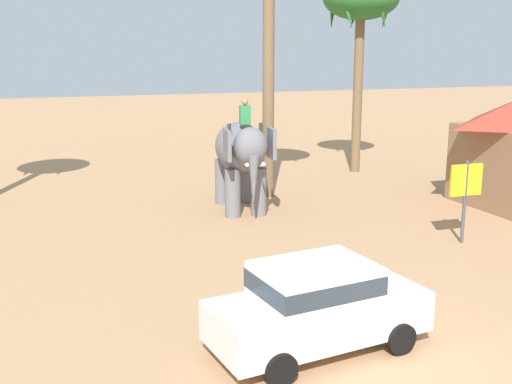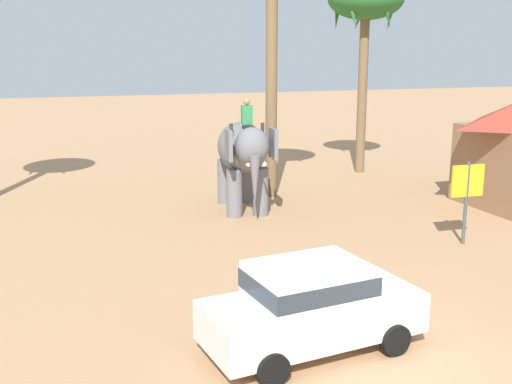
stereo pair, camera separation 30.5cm
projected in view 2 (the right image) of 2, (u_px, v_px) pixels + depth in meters
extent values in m
plane|color=tan|center=(377.00, 353.00, 11.96)|extent=(120.00, 120.00, 0.00)
cube|color=white|center=(313.00, 316.00, 11.93)|extent=(4.32, 2.33, 0.76)
cube|color=white|center=(309.00, 281.00, 11.72)|extent=(2.32, 1.87, 0.64)
cube|color=#2D3842|center=(309.00, 281.00, 11.72)|extent=(2.34, 1.90, 0.35)
cylinder|color=black|center=(344.00, 306.00, 13.30)|extent=(0.62, 0.27, 0.60)
cylinder|color=black|center=(395.00, 340.00, 11.81)|extent=(0.62, 0.27, 0.60)
cylinder|color=black|center=(232.00, 330.00, 12.22)|extent=(0.62, 0.27, 0.60)
cylinder|color=black|center=(273.00, 370.00, 10.73)|extent=(0.62, 0.27, 0.60)
ellipsoid|color=slate|center=(242.00, 147.00, 21.71)|extent=(1.83, 3.21, 1.70)
cylinder|color=slate|center=(261.00, 192.00, 21.23)|extent=(0.52, 0.52, 1.60)
cylinder|color=slate|center=(234.00, 193.00, 21.04)|extent=(0.52, 0.52, 1.60)
cylinder|color=slate|center=(249.00, 180.00, 22.99)|extent=(0.52, 0.52, 1.60)
cylinder|color=slate|center=(225.00, 181.00, 22.81)|extent=(0.52, 0.52, 1.60)
ellipsoid|color=slate|center=(252.00, 146.00, 20.09)|extent=(1.17, 1.08, 1.20)
cube|color=slate|center=(273.00, 143.00, 20.33)|extent=(0.18, 0.81, 0.96)
cube|color=slate|center=(229.00, 145.00, 20.02)|extent=(0.18, 0.81, 0.96)
cone|color=slate|center=(255.00, 180.00, 19.89)|extent=(0.39, 0.39, 1.60)
cone|color=beige|center=(263.00, 164.00, 19.88)|extent=(0.16, 0.57, 0.21)
cone|color=beige|center=(246.00, 165.00, 19.77)|extent=(0.16, 0.57, 0.21)
cube|color=#338C4C|center=(247.00, 115.00, 20.62)|extent=(0.36, 0.26, 0.60)
sphere|color=#A87A56|center=(247.00, 102.00, 20.52)|extent=(0.22, 0.22, 0.22)
cylinder|color=#333338|center=(263.00, 131.00, 20.86)|extent=(0.12, 0.12, 0.55)
cylinder|color=#333338|center=(231.00, 132.00, 20.64)|extent=(0.12, 0.12, 0.55)
cylinder|color=brown|center=(271.00, 79.00, 23.10)|extent=(0.42, 0.42, 8.65)
cylinder|color=brown|center=(362.00, 90.00, 27.67)|extent=(0.41, 0.41, 7.21)
cone|color=#286B2D|center=(391.00, 11.00, 27.25)|extent=(0.40, 0.92, 1.64)
cone|color=#286B2D|center=(362.00, 12.00, 28.08)|extent=(0.91, 0.57, 1.67)
cone|color=#286B2D|center=(337.00, 11.00, 27.30)|extent=(0.73, 0.83, 1.69)
cone|color=#286B2D|center=(351.00, 9.00, 25.99)|extent=(0.73, 0.83, 1.69)
cone|color=#286B2D|center=(386.00, 9.00, 25.96)|extent=(0.91, 0.57, 1.67)
cylinder|color=#4C4C51|center=(466.00, 203.00, 18.11)|extent=(0.10, 0.10, 2.40)
cube|color=yellow|center=(468.00, 181.00, 17.96)|extent=(1.00, 0.08, 0.90)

